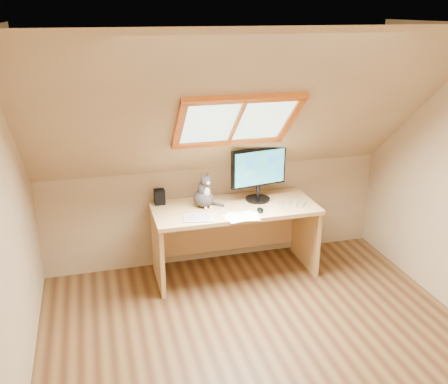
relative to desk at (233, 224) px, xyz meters
name	(u,v)px	position (x,y,z in m)	size (l,w,h in m)	color
ground	(274,361)	(-0.09, -1.45, -0.50)	(3.50, 3.50, 0.00)	brown
room_shell	(287,187)	(-0.09, -1.54, 0.93)	(3.52, 3.52, 2.41)	tan
desk	(233,224)	(0.00, 0.00, 0.00)	(1.58, 0.69, 0.72)	tan
monitor	(259,171)	(0.27, 0.02, 0.53)	(0.57, 0.24, 0.53)	black
cat	(204,194)	(-0.29, 0.01, 0.35)	(0.25, 0.27, 0.35)	#3F3B38
desk_speaker	(160,197)	(-0.68, 0.18, 0.29)	(0.10, 0.10, 0.14)	black
graphics_tablet	(199,218)	(-0.40, -0.28, 0.23)	(0.27, 0.19, 0.01)	#B2B2B7
mouse	(260,210)	(0.19, -0.26, 0.24)	(0.06, 0.11, 0.03)	black
papers	(236,217)	(-0.07, -0.33, 0.22)	(0.33, 0.27, 0.00)	white
cables	(285,205)	(0.47, -0.19, 0.23)	(0.51, 0.26, 0.01)	silver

